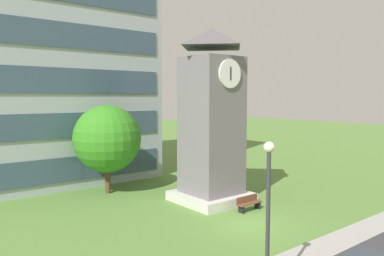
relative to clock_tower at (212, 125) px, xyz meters
The scene contains 7 objects.
ground_plane 7.06m from the clock_tower, 109.39° to the right, with size 160.00×160.00×0.00m, color #567F38.
kerb_strip 10.38m from the clock_tower, 100.44° to the right, with size 120.00×1.60×0.01m, color #9E9E99.
office_building 17.38m from the clock_tower, 112.38° to the left, with size 15.58×11.86×25.60m.
clock_tower is the anchor object (origin of this frame).
park_bench 5.45m from the clock_tower, 82.27° to the right, with size 1.81×0.51×0.88m.
street_lamp 12.43m from the clock_tower, 122.84° to the right, with size 0.36×0.36×5.41m.
tree_by_building 7.62m from the clock_tower, 125.61° to the left, with size 4.76×4.76×6.29m.
Camera 1 is at (-14.53, -13.59, 6.85)m, focal length 35.34 mm.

